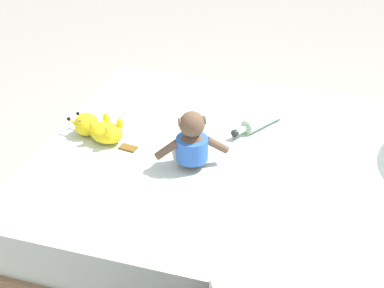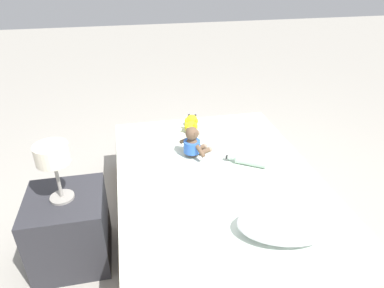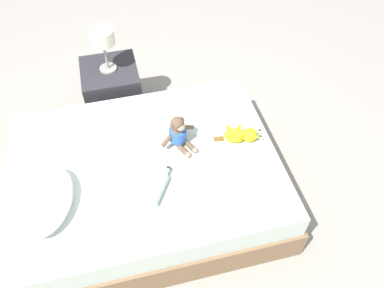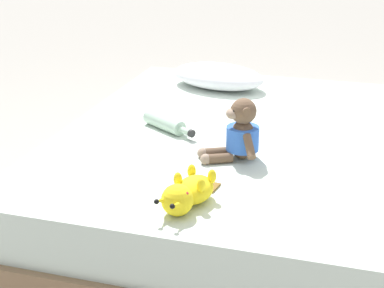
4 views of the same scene
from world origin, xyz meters
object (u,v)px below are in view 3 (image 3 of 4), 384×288
object	(u,v)px
plush_monkey	(179,134)
plush_yellow_creature	(241,135)
nightstand	(113,92)
bedside_lamp	(102,40)
bed	(146,182)
glass_bottle	(160,188)
pillow	(48,201)

from	to	relation	value
plush_monkey	plush_yellow_creature	distance (m)	0.43
nightstand	bedside_lamp	bearing A→B (deg)	0.00
nightstand	plush_yellow_creature	bearing A→B (deg)	-139.16
bed	glass_bottle	size ratio (longest dim) A/B	6.92
plush_yellow_creature	glass_bottle	distance (m)	0.69
nightstand	bedside_lamp	xyz separation A→B (m)	(0.00, 0.00, 0.53)
nightstand	plush_monkey	bearing A→B (deg)	-155.82
pillow	bedside_lamp	xyz separation A→B (m)	(1.18, -0.49, 0.27)
pillow	plush_monkey	distance (m)	0.93
glass_bottle	plush_monkey	bearing A→B (deg)	-29.69
bed	pillow	xyz separation A→B (m)	(-0.19, 0.61, 0.28)
pillow	glass_bottle	bearing A→B (deg)	-94.84
bed	plush_monkey	bearing A→B (deg)	-67.53
bed	plush_yellow_creature	xyz separation A→B (m)	(0.04, -0.70, 0.27)
pillow	nightstand	size ratio (longest dim) A/B	1.13
pillow	plush_yellow_creature	world-z (taller)	pillow
nightstand	bedside_lamp	world-z (taller)	bedside_lamp
pillow	nightstand	world-z (taller)	pillow
plush_monkey	glass_bottle	world-z (taller)	plush_monkey
bed	glass_bottle	bearing A→B (deg)	-165.56
pillow	plush_yellow_creature	size ratio (longest dim) A/B	1.69
pillow	plush_monkey	xyz separation A→B (m)	(0.31, -0.88, 0.04)
plush_yellow_creature	bedside_lamp	bearing A→B (deg)	40.84
plush_monkey	nightstand	distance (m)	1.00
plush_yellow_creature	bedside_lamp	distance (m)	1.28
pillow	nightstand	xyz separation A→B (m)	(1.18, -0.49, -0.26)
plush_yellow_creature	nightstand	world-z (taller)	plush_yellow_creature
nightstand	bed	bearing A→B (deg)	-173.01
plush_monkey	glass_bottle	distance (m)	0.42
bed	nightstand	world-z (taller)	nightstand
plush_yellow_creature	glass_bottle	bearing A→B (deg)	114.58
plush_yellow_creature	plush_monkey	bearing A→B (deg)	80.24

